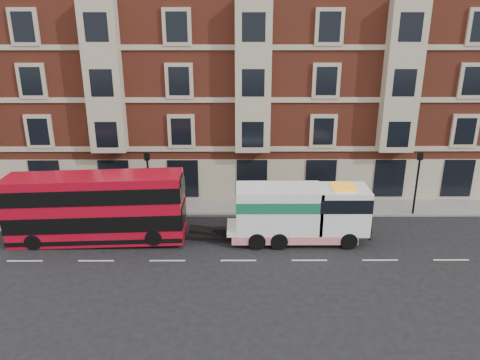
# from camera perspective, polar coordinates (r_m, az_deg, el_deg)

# --- Properties ---
(ground) EXTENTS (120.00, 120.00, 0.00)m
(ground) POSITION_cam_1_polar(r_m,az_deg,el_deg) (26.67, -0.20, -9.79)
(ground) COLOR black
(ground) RESTS_ON ground
(sidewalk) EXTENTS (90.00, 3.00, 0.15)m
(sidewalk) POSITION_cam_1_polar(r_m,az_deg,el_deg) (33.38, -0.22, -3.36)
(sidewalk) COLOR slate
(sidewalk) RESTS_ON ground
(victorian_terrace) EXTENTS (45.00, 12.00, 20.40)m
(victorian_terrace) POSITION_cam_1_polar(r_m,az_deg,el_deg) (38.37, 0.52, 15.06)
(victorian_terrace) COLOR brown
(victorian_terrace) RESTS_ON ground
(lamp_post_west) EXTENTS (0.35, 0.15, 4.35)m
(lamp_post_west) POSITION_cam_1_polar(r_m,az_deg,el_deg) (31.80, -11.10, 0.09)
(lamp_post_west) COLOR black
(lamp_post_west) RESTS_ON sidewalk
(lamp_post_east) EXTENTS (0.35, 0.15, 4.35)m
(lamp_post_east) POSITION_cam_1_polar(r_m,az_deg,el_deg) (33.46, 20.80, 0.14)
(lamp_post_east) COLOR black
(lamp_post_east) RESTS_ON sidewalk
(double_decker_bus) EXTENTS (10.45, 2.40, 4.23)m
(double_decker_bus) POSITION_cam_1_polar(r_m,az_deg,el_deg) (29.14, -17.18, -3.19)
(double_decker_bus) COLOR #AE091C
(double_decker_bus) RESTS_ON ground
(tow_truck) EXTENTS (8.37, 2.47, 3.49)m
(tow_truck) POSITION_cam_1_polar(r_m,az_deg,el_deg) (28.26, 7.05, -4.00)
(tow_truck) COLOR white
(tow_truck) RESTS_ON ground
(box_van) EXTENTS (5.78, 3.61, 2.80)m
(box_van) POSITION_cam_1_polar(r_m,az_deg,el_deg) (32.38, -23.17, -3.27)
(box_van) COLOR silver
(box_van) RESTS_ON ground
(pedestrian) EXTENTS (0.69, 0.52, 1.70)m
(pedestrian) POSITION_cam_1_polar(r_m,az_deg,el_deg) (32.81, -14.64, -2.71)
(pedestrian) COLOR #182531
(pedestrian) RESTS_ON sidewalk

